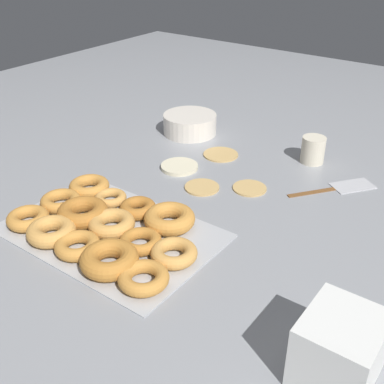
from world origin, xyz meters
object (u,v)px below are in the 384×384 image
(container_stack, at_px, (339,349))
(pancake_2, at_px, (250,187))
(pancake_3, at_px, (179,167))
(paper_cup, at_px, (313,150))
(pancake_0, at_px, (202,186))
(pancake_1, at_px, (221,154))
(spatula, at_px, (344,187))
(donut_tray, at_px, (106,227))
(batter_bowl, at_px, (190,124))

(container_stack, bearing_deg, pancake_2, 132.88)
(pancake_3, height_order, paper_cup, paper_cup)
(pancake_0, relative_size, pancake_1, 0.88)
(paper_cup, xyz_separation_m, spatula, (0.13, -0.09, -0.04))
(pancake_1, xyz_separation_m, spatula, (0.37, 0.02, -0.00))
(donut_tray, bearing_deg, batter_bowl, 108.72)
(paper_cup, relative_size, spatula, 0.35)
(pancake_2, bearing_deg, container_stack, -47.12)
(spatula, bearing_deg, pancake_2, 164.55)
(pancake_1, bearing_deg, pancake_3, -108.21)
(pancake_3, distance_m, spatula, 0.45)
(pancake_1, bearing_deg, donut_tray, -87.55)
(donut_tray, distance_m, container_stack, 0.56)
(batter_bowl, bearing_deg, pancake_0, -48.71)
(pancake_0, height_order, spatula, pancake_0)
(pancake_0, xyz_separation_m, container_stack, (0.51, -0.36, 0.05))
(pancake_3, xyz_separation_m, batter_bowl, (-0.13, 0.22, 0.03))
(donut_tray, height_order, container_stack, container_stack)
(pancake_0, relative_size, pancake_2, 1.03)
(donut_tray, height_order, paper_cup, paper_cup)
(pancake_0, bearing_deg, pancake_2, 34.15)
(donut_tray, bearing_deg, paper_cup, 70.64)
(spatula, bearing_deg, pancake_0, 163.34)
(paper_cup, distance_m, spatula, 0.17)
(pancake_2, height_order, spatula, pancake_2)
(donut_tray, bearing_deg, pancake_3, 100.79)
(pancake_2, xyz_separation_m, pancake_3, (-0.22, -0.01, 0.00))
(batter_bowl, bearing_deg, pancake_1, -25.19)
(pancake_1, height_order, pancake_2, same)
(pancake_1, height_order, pancake_3, pancake_3)
(container_stack, xyz_separation_m, paper_cup, (-0.34, 0.68, -0.02))
(pancake_1, height_order, paper_cup, paper_cup)
(container_stack, bearing_deg, batter_bowl, 139.40)
(pancake_3, bearing_deg, spatula, 21.66)
(pancake_2, distance_m, batter_bowl, 0.41)
(pancake_0, distance_m, pancake_2, 0.12)
(batter_bowl, bearing_deg, spatula, -6.14)
(pancake_0, bearing_deg, pancake_1, 109.71)
(pancake_1, distance_m, pancake_2, 0.22)
(pancake_3, relative_size, spatula, 0.48)
(pancake_0, height_order, donut_tray, donut_tray)
(pancake_1, relative_size, donut_tray, 0.22)
(container_stack, relative_size, spatula, 0.59)
(donut_tray, xyz_separation_m, paper_cup, (0.22, 0.61, 0.02))
(pancake_3, bearing_deg, pancake_0, -25.59)
(pancake_0, bearing_deg, paper_cup, 62.19)
(pancake_1, relative_size, pancake_3, 0.99)
(pancake_0, xyz_separation_m, paper_cup, (0.17, 0.31, 0.03))
(pancake_0, relative_size, batter_bowl, 0.53)
(pancake_2, xyz_separation_m, paper_cup, (0.06, 0.25, 0.03))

